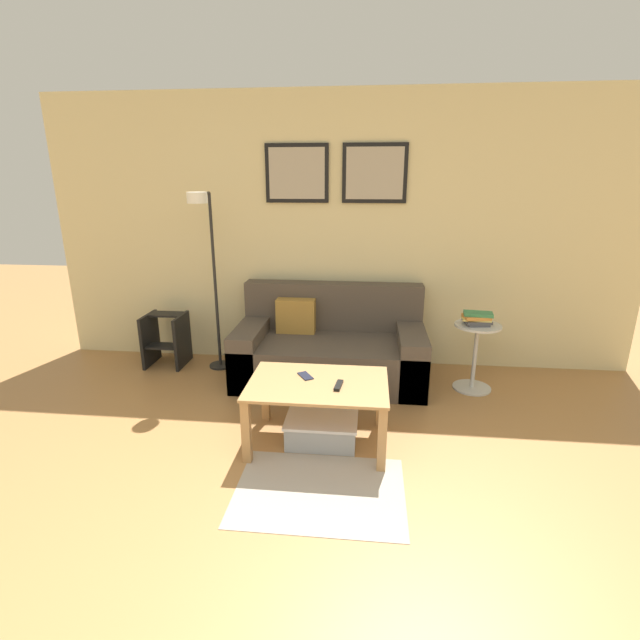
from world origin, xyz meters
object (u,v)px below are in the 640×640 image
object	(u,v)px
remote_control	(339,385)
floor_lamp	(207,257)
couch	(330,349)
coffee_table	(318,393)
storage_bin	(323,426)
side_table	(475,351)
step_stool	(166,338)
cell_phone	(305,376)
book_stack	(477,318)

from	to	relation	value
remote_control	floor_lamp	bearing A→B (deg)	143.99
couch	coffee_table	bearing A→B (deg)	-89.29
coffee_table	storage_bin	size ratio (longest dim) A/B	1.89
coffee_table	floor_lamp	world-z (taller)	floor_lamp
side_table	step_stool	world-z (taller)	side_table
remote_control	cell_phone	distance (m)	0.28
storage_bin	floor_lamp	world-z (taller)	floor_lamp
floor_lamp	side_table	xyz separation A→B (m)	(2.37, -0.09, -0.76)
floor_lamp	side_table	bearing A→B (deg)	-2.29
book_stack	couch	bearing A→B (deg)	174.20
couch	remote_control	distance (m)	1.21
remote_control	book_stack	bearing A→B (deg)	50.46
floor_lamp	book_stack	distance (m)	2.40
side_table	remote_control	size ratio (longest dim) A/B	3.96
storage_bin	step_stool	distance (m)	2.08
storage_bin	cell_phone	distance (m)	0.39
remote_control	step_stool	size ratio (longest dim) A/B	0.29
side_table	book_stack	bearing A→B (deg)	-158.84
storage_bin	side_table	world-z (taller)	side_table
couch	cell_phone	bearing A→B (deg)	-94.62
coffee_table	side_table	world-z (taller)	side_table
book_stack	step_stool	size ratio (longest dim) A/B	0.50
step_stool	remote_control	bearing A→B (deg)	-36.32
book_stack	step_stool	bearing A→B (deg)	174.80
book_stack	remote_control	world-z (taller)	book_stack
storage_bin	book_stack	world-z (taller)	book_stack
couch	cell_phone	distance (m)	1.06
coffee_table	storage_bin	bearing A→B (deg)	58.86
floor_lamp	step_stool	size ratio (longest dim) A/B	3.28
coffee_table	storage_bin	world-z (taller)	coffee_table
storage_bin	side_table	distance (m)	1.58
remote_control	cell_phone	bearing A→B (deg)	156.11
floor_lamp	remote_control	distance (m)	1.83
step_stool	couch	bearing A→B (deg)	-4.74
cell_phone	step_stool	xyz separation A→B (m)	(-1.55, 1.18, -0.19)
coffee_table	floor_lamp	size ratio (longest dim) A/B	0.56
floor_lamp	coffee_table	bearing A→B (deg)	-44.75
floor_lamp	cell_phone	world-z (taller)	floor_lamp
coffee_table	cell_phone	size ratio (longest dim) A/B	6.76
side_table	step_stool	size ratio (longest dim) A/B	1.16
storage_bin	floor_lamp	bearing A→B (deg)	137.25
step_stool	cell_phone	bearing A→B (deg)	-37.15
floor_lamp	book_stack	bearing A→B (deg)	-2.46
book_stack	step_stool	xyz separation A→B (m)	(-2.89, 0.26, -0.38)
floor_lamp	step_stool	xyz separation A→B (m)	(-0.54, 0.16, -0.84)
remote_control	step_stool	world-z (taller)	step_stool
couch	cell_phone	xyz separation A→B (m)	(-0.08, -1.04, 0.18)
storage_bin	step_stool	size ratio (longest dim) A/B	0.98
side_table	floor_lamp	bearing A→B (deg)	177.71
book_stack	cell_phone	world-z (taller)	book_stack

